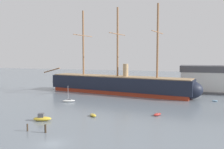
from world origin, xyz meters
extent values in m
plane|color=slate|center=(0.00, 0.00, 0.00)|extent=(400.00, 400.00, 0.00)
cube|color=maroon|center=(-5.87, 55.63, 0.73)|extent=(56.46, 16.26, 1.45)
cube|color=black|center=(-5.87, 55.63, 4.05)|extent=(58.81, 16.94, 5.19)
ellipsoid|color=black|center=(-32.35, 59.45, 3.32)|extent=(11.48, 9.27, 6.65)
ellipsoid|color=black|center=(20.61, 51.81, 3.32)|extent=(11.48, 9.27, 6.65)
cube|color=#9E7F5B|center=(-5.87, 55.63, 6.80)|extent=(57.56, 16.08, 0.31)
cylinder|color=#936642|center=(-21.70, 57.91, 20.15)|extent=(0.73, 0.73, 27.00)
cylinder|color=#936642|center=(-21.70, 57.91, 23.39)|extent=(2.28, 13.86, 0.29)
cylinder|color=#936642|center=(-5.87, 55.63, 20.15)|extent=(0.73, 0.73, 27.00)
cylinder|color=#936642|center=(-5.87, 55.63, 23.39)|extent=(2.28, 13.86, 0.29)
cylinder|color=#936642|center=(9.96, 53.34, 20.15)|extent=(0.73, 0.73, 27.00)
cylinder|color=#936642|center=(9.96, 53.34, 23.39)|extent=(2.28, 13.86, 0.29)
cylinder|color=#936642|center=(-38.81, 60.38, 8.33)|extent=(9.18, 1.83, 2.77)
cylinder|color=tan|center=(-2.41, 55.13, 9.24)|extent=(2.08, 2.08, 5.19)
ellipsoid|color=gold|center=(-10.30, 11.85, 0.49)|extent=(4.51, 3.08, 0.97)
cube|color=#4C4C51|center=(-10.57, 11.75, 1.26)|extent=(1.59, 1.50, 0.97)
ellipsoid|color=gold|center=(-0.81, 19.33, 0.32)|extent=(2.73, 2.74, 0.64)
cube|color=#B2ADA3|center=(-0.81, 19.33, 0.56)|extent=(0.88, 0.88, 0.10)
ellipsoid|color=#B22D28|center=(14.15, 25.22, 0.31)|extent=(2.31, 2.87, 0.63)
cube|color=#B2ADA3|center=(14.15, 25.22, 0.55)|extent=(0.97, 0.69, 0.10)
ellipsoid|color=silver|center=(-15.59, 33.88, 0.38)|extent=(4.13, 2.93, 0.77)
cube|color=#4C4C51|center=(-15.41, 33.97, 0.81)|extent=(1.20, 1.06, 0.40)
cylinder|color=silver|center=(-15.77, 33.78, 2.93)|extent=(0.10, 0.10, 4.64)
ellipsoid|color=orange|center=(-26.64, 55.85, 0.37)|extent=(3.36, 2.74, 0.73)
cube|color=#B2ADA3|center=(-26.46, 55.74, 0.95)|extent=(1.26, 1.22, 0.73)
ellipsoid|color=#7FB2D6|center=(29.35, 49.91, 0.21)|extent=(1.82, 0.81, 0.43)
cube|color=#4C4C51|center=(29.35, 49.91, 0.38)|extent=(0.17, 0.67, 0.07)
ellipsoid|color=#236670|center=(3.75, 62.95, 0.27)|extent=(2.31, 2.29, 0.54)
cube|color=#B2ADA3|center=(3.75, 62.95, 0.47)|extent=(0.73, 0.75, 0.08)
cylinder|color=#423323|center=(-8.57, 4.37, 0.75)|extent=(0.31, 0.31, 1.49)
cylinder|color=#382B1E|center=(-4.61, 4.70, 0.81)|extent=(0.39, 0.39, 1.63)
ellipsoid|color=silver|center=(-9.48, 20.39, 16.00)|extent=(0.21, 0.34, 0.11)
sphere|color=silver|center=(-9.42, 20.20, 16.01)|extent=(0.09, 0.09, 0.09)
cube|color=#ADA89E|center=(-9.19, 20.49, 16.02)|extent=(0.52, 0.28, 0.11)
cube|color=#ADA89E|center=(-9.77, 20.29, 16.02)|extent=(0.52, 0.28, 0.11)
camera|label=1|loc=(22.45, -34.63, 15.03)|focal=38.63mm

